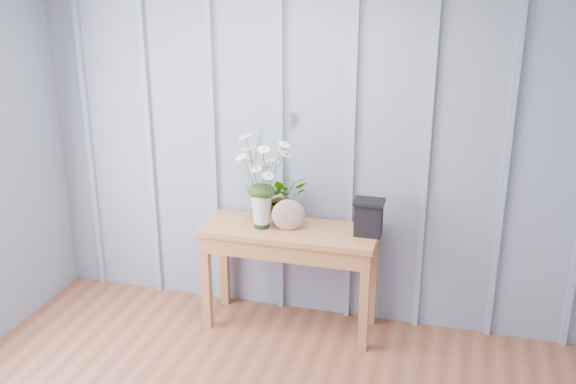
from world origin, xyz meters
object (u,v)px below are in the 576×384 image
(daisy_vase, at_px, (261,168))
(carved_box, at_px, (369,217))
(sideboard, at_px, (290,244))
(felt_disc_vessel, at_px, (288,215))

(daisy_vase, bearing_deg, carved_box, 5.04)
(sideboard, relative_size, carved_box, 4.92)
(sideboard, distance_m, carved_box, 0.58)
(sideboard, bearing_deg, carved_box, 3.57)
(daisy_vase, relative_size, carved_box, 2.75)
(felt_disc_vessel, relative_size, carved_box, 0.91)
(daisy_vase, bearing_deg, sideboard, 9.10)
(felt_disc_vessel, bearing_deg, sideboard, 71.89)
(daisy_vase, xyz_separation_m, felt_disc_vessel, (0.19, -0.01, -0.31))
(sideboard, bearing_deg, felt_disc_vessel, -93.33)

